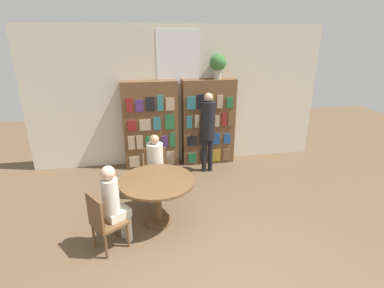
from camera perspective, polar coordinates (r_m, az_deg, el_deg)
The scene contains 10 objects.
wall_back at distance 6.65m, azimuth -2.60°, elevation 9.00°, with size 6.40×0.07×3.00m.
bookshelf_left at distance 6.55m, azimuth -7.86°, elevation 3.57°, with size 1.16×0.34×1.90m.
bookshelf_right at distance 6.71m, azimuth 3.14°, elevation 4.17°, with size 1.16×0.34×1.90m.
flower_vase at distance 6.51m, azimuth 4.96°, elevation 14.95°, with size 0.34×0.34×0.51m.
reading_table at distance 4.65m, azimuth -6.67°, elevation -8.22°, with size 1.16×1.16×0.75m.
chair_near_camera at distance 4.32m, azimuth -16.50°, elevation -13.70°, with size 0.56×0.56×0.87m.
chair_left_side at distance 5.53m, azimuth -6.94°, elevation -4.91°, with size 0.41×0.41×0.87m.
seated_reader_left at distance 5.28m, azimuth -6.98°, elevation -3.74°, with size 0.29×0.39×1.20m.
seated_reader_right at distance 4.28m, azimuth -14.59°, elevation -10.56°, with size 0.39×0.37×1.23m.
librarian_standing at distance 6.19m, azimuth 3.04°, elevation 3.70°, with size 0.30×0.57×1.71m.
Camera 1 is at (-0.83, -2.59, 2.86)m, focal length 28.00 mm.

